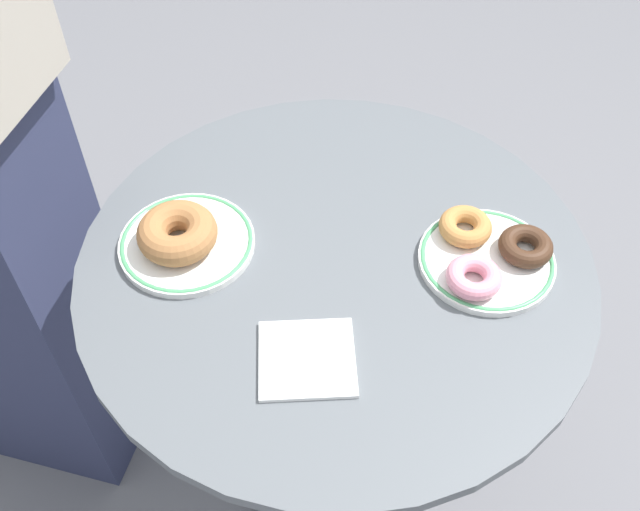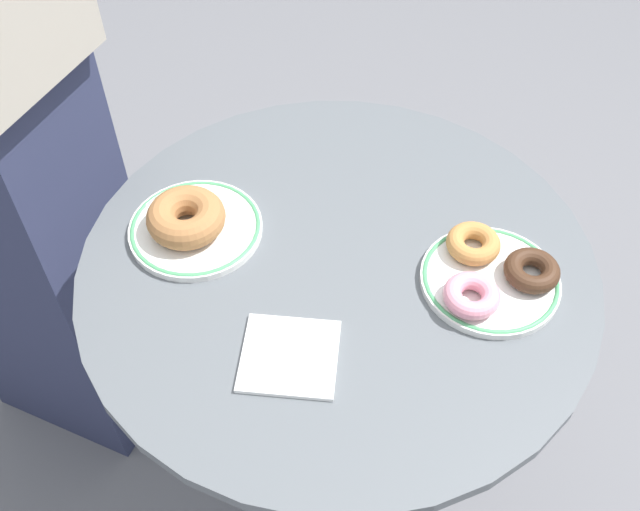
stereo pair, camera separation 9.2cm
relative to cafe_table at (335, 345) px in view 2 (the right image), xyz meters
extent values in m
cube|color=slate|center=(0.00, 0.00, -0.53)|extent=(7.00, 7.00, 0.02)
cylinder|color=#565B60|center=(0.00, 0.00, 0.19)|extent=(0.68, 0.68, 0.02)
cylinder|color=#565B60|center=(0.00, 0.00, -0.16)|extent=(0.06, 0.06, 0.67)
cylinder|color=#565B60|center=(0.00, 0.00, -0.51)|extent=(0.31, 0.31, 0.03)
cylinder|color=white|center=(-0.20, 0.03, 0.20)|extent=(0.18, 0.18, 0.01)
torus|color=#4C9E66|center=(-0.20, 0.03, 0.21)|extent=(0.18, 0.18, 0.01)
cylinder|color=white|center=(0.20, -0.01, 0.20)|extent=(0.18, 0.18, 0.01)
torus|color=#4C9E66|center=(0.20, -0.01, 0.21)|extent=(0.17, 0.17, 0.01)
torus|color=#A36B3D|center=(-0.20, 0.03, 0.23)|extent=(0.15, 0.15, 0.04)
torus|color=#422819|center=(0.24, -0.01, 0.22)|extent=(0.08, 0.08, 0.02)
torus|color=#BC7F42|center=(0.17, 0.03, 0.22)|extent=(0.09, 0.09, 0.02)
torus|color=pink|center=(0.17, -0.06, 0.22)|extent=(0.09, 0.09, 0.02)
cube|color=white|center=(-0.04, -0.15, 0.20)|extent=(0.11, 0.11, 0.01)
cube|color=#2D3351|center=(-0.56, 0.17, -0.08)|extent=(0.38, 0.31, 0.88)
camera|label=1|loc=(-0.05, -0.62, 0.92)|focal=40.99mm
camera|label=2|loc=(0.05, -0.61, 0.92)|focal=40.99mm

